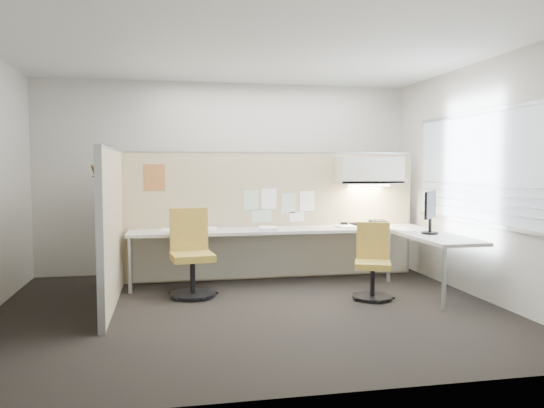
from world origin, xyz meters
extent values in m
cube|color=black|center=(0.00, 0.00, -0.01)|extent=(5.50, 4.50, 0.01)
cube|color=white|center=(0.00, 0.00, 2.80)|extent=(5.50, 4.50, 0.01)
cube|color=beige|center=(0.00, 2.25, 1.40)|extent=(5.50, 0.02, 2.80)
cube|color=beige|center=(0.00, -2.25, 1.40)|extent=(5.50, 0.02, 2.80)
cube|color=beige|center=(2.75, 0.00, 1.40)|extent=(0.02, 4.50, 2.80)
cube|color=#96A0AE|center=(2.73, 0.00, 1.55)|extent=(0.01, 2.80, 1.30)
cube|color=#C6B389|center=(0.55, 1.60, 0.88)|extent=(4.10, 0.06, 1.75)
cube|color=#C6B389|center=(-1.50, 0.50, 0.88)|extent=(0.06, 2.20, 1.75)
cube|color=beige|center=(0.60, 1.27, 0.71)|extent=(4.00, 0.60, 0.04)
cube|color=beige|center=(2.30, 0.23, 0.71)|extent=(0.60, 1.47, 0.04)
cube|color=beige|center=(0.60, 1.54, 0.34)|extent=(3.90, 0.02, 0.64)
cylinder|color=#A5A8AA|center=(-1.35, 1.02, 0.34)|extent=(0.05, 0.05, 0.69)
cylinder|color=#A5A8AA|center=(2.05, -0.45, 0.34)|extent=(0.05, 0.05, 0.69)
cylinder|color=#A5A8AA|center=(2.05, 1.02, 0.34)|extent=(0.05, 0.05, 0.69)
cube|color=beige|center=(1.90, 1.39, 1.51)|extent=(0.90, 0.36, 0.38)
cube|color=#FFEABF|center=(1.90, 1.39, 1.30)|extent=(0.60, 0.06, 0.02)
cube|color=#8CBF8C|center=(0.25, 1.57, 1.10)|extent=(0.21, 0.00, 0.28)
cube|color=white|center=(0.50, 1.57, 1.12)|extent=(0.21, 0.00, 0.28)
cube|color=#8CBF8C|center=(0.78, 1.57, 1.05)|extent=(0.21, 0.00, 0.28)
cube|color=white|center=(1.05, 1.57, 1.08)|extent=(0.21, 0.00, 0.28)
cube|color=#8CBF8C|center=(0.40, 1.57, 0.88)|extent=(0.28, 0.00, 0.18)
cube|color=white|center=(0.90, 1.57, 0.86)|extent=(0.21, 0.00, 0.14)
cube|color=orange|center=(-1.05, 1.57, 1.42)|extent=(0.28, 0.00, 0.35)
cylinder|color=black|center=(-0.60, 0.69, 0.03)|extent=(0.55, 0.55, 0.03)
cylinder|color=black|center=(-0.60, 0.69, 0.24)|extent=(0.06, 0.06, 0.42)
cube|color=#DBB251|center=(-0.60, 0.69, 0.49)|extent=(0.54, 0.54, 0.08)
cube|color=#DBB251|center=(-0.63, 0.92, 0.79)|extent=(0.47, 0.12, 0.53)
cylinder|color=black|center=(1.48, 0.17, 0.03)|extent=(0.46, 0.46, 0.03)
cylinder|color=black|center=(1.48, 0.17, 0.21)|extent=(0.05, 0.05, 0.36)
cube|color=#DBB251|center=(1.48, 0.17, 0.41)|extent=(0.53, 0.53, 0.07)
cube|color=#DBB251|center=(1.55, 0.36, 0.67)|extent=(0.39, 0.19, 0.45)
cylinder|color=black|center=(2.30, 0.36, 0.75)|extent=(0.21, 0.21, 0.02)
cylinder|color=black|center=(2.30, 0.36, 0.83)|extent=(0.04, 0.04, 0.19)
cube|color=black|center=(2.30, 0.36, 1.09)|extent=(0.35, 0.40, 0.33)
cube|color=black|center=(2.30, 0.36, 1.09)|extent=(0.30, 0.35, 0.29)
cube|color=black|center=(1.94, 1.11, 0.78)|extent=(0.22, 0.21, 0.12)
cylinder|color=black|center=(1.85, 1.13, 0.81)|extent=(0.05, 0.17, 0.04)
cube|color=black|center=(1.69, 1.41, 0.76)|extent=(0.15, 0.07, 0.05)
cube|color=black|center=(1.53, 1.38, 0.76)|extent=(0.11, 0.08, 0.06)
cube|color=silver|center=(-1.50, -0.07, 1.77)|extent=(0.14, 0.02, 0.02)
cylinder|color=silver|center=(-1.57, -0.07, 1.69)|extent=(0.02, 0.02, 0.14)
cube|color=#AD7F4C|center=(-1.57, -0.07, 1.56)|extent=(0.02, 0.41, 0.12)
cube|color=#AD7F4C|center=(-1.60, -0.04, 1.52)|extent=(0.02, 0.41, 0.12)
cube|color=gray|center=(-1.58, -0.12, 0.97)|extent=(0.01, 0.07, 1.02)
cube|color=white|center=(-0.86, 1.24, 0.74)|extent=(0.26, 0.32, 0.03)
cube|color=white|center=(-0.37, 1.35, 0.74)|extent=(0.27, 0.33, 0.02)
cube|color=white|center=(0.41, 1.14, 0.75)|extent=(0.26, 0.32, 0.04)
cube|color=white|center=(1.52, 1.25, 0.74)|extent=(0.24, 0.31, 0.03)
cube|color=white|center=(2.11, 0.71, 0.74)|extent=(0.29, 0.35, 0.02)
camera|label=1|loc=(-0.88, -5.65, 1.56)|focal=35.00mm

